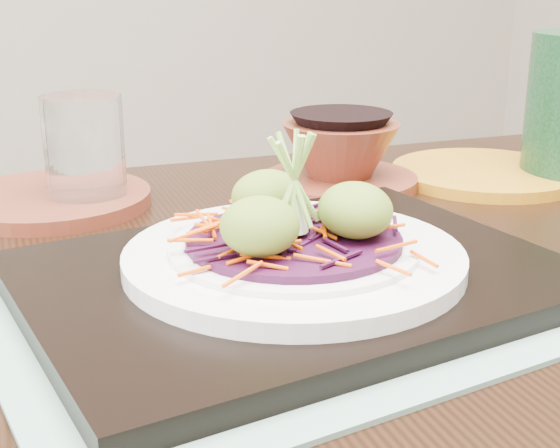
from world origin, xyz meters
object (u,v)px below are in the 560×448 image
serving_tray (294,278)px  water_glass (85,152)px  dining_table (326,380)px  yellow_plate (485,173)px  white_plate (294,256)px  terracotta_bowl_set (340,158)px  terracotta_side_plate (52,199)px

serving_tray → water_glass: size_ratio=3.42×
dining_table → yellow_plate: 0.34m
white_plate → water_glass: bearing=104.1°
serving_tray → yellow_plate: 0.38m
white_plate → yellow_plate: (0.33, 0.17, -0.02)m
white_plate → water_glass: 0.28m
yellow_plate → dining_table: bearing=-152.9°
terracotta_bowl_set → yellow_plate: (0.15, -0.05, -0.02)m
water_glass → white_plate: bearing=-75.9°
white_plate → terracotta_side_plate: bearing=108.8°
serving_tray → white_plate: 0.02m
serving_tray → water_glass: 0.29m
dining_table → terracotta_bowl_set: size_ratio=6.79×
dining_table → terracotta_bowl_set: 0.27m
white_plate → terracotta_side_plate: 0.31m
dining_table → water_glass: water_glass is taller
water_glass → yellow_plate: (0.40, -0.10, -0.05)m
terracotta_side_plate → yellow_plate: size_ratio=0.94×
water_glass → serving_tray: bearing=-75.9°
terracotta_side_plate → serving_tray: bearing=-71.2°
terracotta_side_plate → terracotta_bowl_set: (0.28, -0.07, 0.02)m
dining_table → terracotta_side_plate: 0.32m
terracotta_side_plate → yellow_plate: terracotta_side_plate is taller
dining_table → terracotta_side_plate: (-0.14, 0.27, 0.10)m
dining_table → yellow_plate: (0.29, 0.15, 0.10)m
terracotta_bowl_set → white_plate: bearing=-129.2°
dining_table → yellow_plate: yellow_plate is taller
water_glass → terracotta_bowl_set: size_ratio=0.59×
terracotta_side_plate → yellow_plate: bearing=-15.4°
serving_tray → dining_table: bearing=27.7°
water_glass → yellow_plate: size_ratio=0.53×
dining_table → terracotta_bowl_set: terracotta_bowl_set is taller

